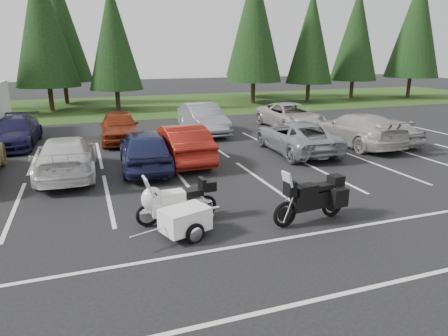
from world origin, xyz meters
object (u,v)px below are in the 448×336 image
car_near_6 (296,137)px  car_near_8 (387,131)px  car_near_4 (145,149)px  car_far_3 (203,119)px  car_near_7 (357,129)px  car_far_4 (291,116)px  cargo_trailer (185,222)px  touring_motorcycle (177,198)px  car_far_2 (120,126)px  adventure_motorcycle (310,195)px  car_near_3 (67,156)px  car_far_1 (15,132)px

car_near_6 → car_near_8: bearing=-177.0°
car_near_4 → car_far_3: 7.54m
car_near_7 → car_near_6: bearing=3.8°
car_far_4 → cargo_trailer: (-9.71, -12.39, -0.37)m
car_near_4 → touring_motorcycle: (0.02, -5.50, -0.11)m
car_near_6 → car_near_8: 5.23m
cargo_trailer → car_far_4: bearing=33.1°
car_far_3 → car_far_2: bearing=-173.2°
car_far_4 → adventure_motorcycle: adventure_motorcycle is taller
car_near_4 → touring_motorcycle: size_ratio=1.88×
car_near_3 → car_near_4: 2.91m
car_near_6 → cargo_trailer: bearing=47.5°
car_far_3 → car_far_4: bearing=-4.2°
car_far_1 → car_far_4: (15.13, -0.27, 0.04)m
car_near_7 → car_far_1: size_ratio=1.13×
car_far_1 → adventure_motorcycle: 15.63m
touring_motorcycle → car_near_7: bearing=26.9°
car_far_2 → car_far_4: (10.16, 0.31, -0.04)m
car_far_2 → car_near_4: bearing=-82.0°
cargo_trailer → adventure_motorcycle: (3.43, -0.23, 0.39)m
car_near_3 → car_near_6: car_near_3 is taller
car_near_4 → cargo_trailer: size_ratio=2.83×
car_far_4 → cargo_trailer: 15.75m
car_far_1 → car_far_3: car_far_3 is taller
touring_motorcycle → car_near_6: bearing=36.7°
car_near_8 → car_far_1: (-17.67, 5.69, 0.04)m
car_near_4 → adventure_motorcycle: 7.53m
car_near_4 → car_far_3: (4.24, 6.24, 0.03)m
car_near_7 → car_far_2: car_near_7 is taller
car_far_3 → adventure_motorcycle: (-0.82, -12.94, -0.05)m
touring_motorcycle → adventure_motorcycle: size_ratio=0.98×
cargo_trailer → car_near_8: bearing=10.8°
car_near_8 → touring_motorcycle: touring_motorcycle is taller
cargo_trailer → car_near_3: bearing=95.0°
car_near_6 → adventure_motorcycle: 8.03m
car_near_8 → car_far_1: car_far_1 is taller
adventure_motorcycle → cargo_trailer: bearing=169.1°
car_far_1 → adventure_motorcycle: bearing=-52.1°
car_far_2 → cargo_trailer: (0.45, -12.08, -0.41)m
touring_motorcycle → car_far_2: bearing=88.7°
cargo_trailer → adventure_motorcycle: bearing=-22.7°
car_near_3 → car_near_8: 15.16m
car_far_3 → adventure_motorcycle: bearing=-94.4°
car_near_4 → adventure_motorcycle: bearing=120.9°
car_far_3 → car_far_4: 5.48m
car_near_7 → car_far_3: 8.38m
car_far_2 → car_far_4: bearing=5.1°
touring_motorcycle → cargo_trailer: touring_motorcycle is taller
car_near_3 → cargo_trailer: 7.18m
car_far_4 → touring_motorcycle: 14.97m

